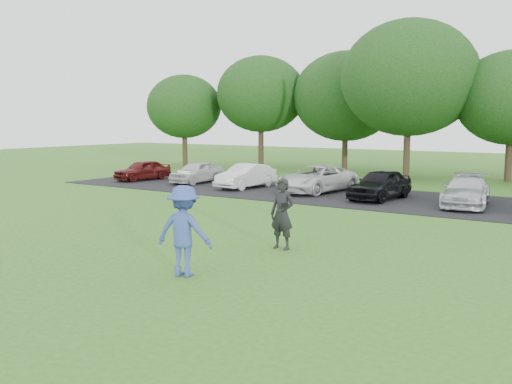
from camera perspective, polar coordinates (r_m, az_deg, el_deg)
ground at (r=12.88m, az=-8.69°, el=-7.39°), size 100.00×100.00×0.00m
parking_lot at (r=23.97m, az=12.64°, el=-0.66°), size 32.00×6.50×0.03m
frisbee_player at (r=11.92m, az=-7.20°, el=-3.87°), size 1.36×0.97×2.21m
camera_bystander at (r=14.28m, az=2.63°, el=-2.21°), size 0.66×0.45×1.78m
parked_cars at (r=23.61m, az=14.94°, el=0.61°), size 28.72×4.87×1.22m
tree_row at (r=32.75m, az=21.61°, el=9.67°), size 42.39×9.85×8.64m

